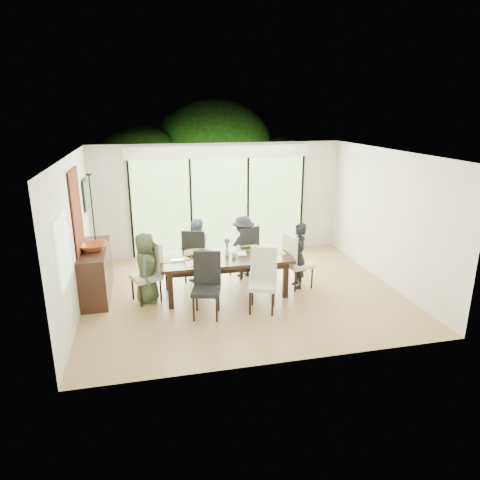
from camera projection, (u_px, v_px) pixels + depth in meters
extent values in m
cube|color=olive|center=(243.00, 292.00, 8.42)|extent=(6.00, 5.00, 0.01)
cube|color=white|center=(243.00, 153.00, 7.62)|extent=(6.00, 5.00, 0.01)
cube|color=beige|center=(219.00, 200.00, 10.36)|extent=(6.00, 0.02, 2.70)
cube|color=silver|center=(286.00, 274.00, 5.68)|extent=(6.00, 0.02, 2.70)
cube|color=silver|center=(74.00, 236.00, 7.39)|extent=(0.02, 5.00, 2.70)
cube|color=beige|center=(387.00, 217.00, 8.65)|extent=(0.02, 5.00, 2.70)
cube|color=#598C3F|center=(220.00, 206.00, 10.37)|extent=(4.20, 0.02, 2.30)
cube|color=white|center=(219.00, 152.00, 9.98)|extent=(4.40, 0.06, 0.28)
cube|color=black|center=(131.00, 210.00, 9.92)|extent=(0.05, 0.04, 2.30)
cube|color=black|center=(191.00, 207.00, 10.21)|extent=(0.05, 0.04, 2.30)
cube|color=black|center=(248.00, 205.00, 10.51)|extent=(0.05, 0.04, 2.30)
cube|color=black|center=(302.00, 202.00, 10.80)|extent=(0.05, 0.04, 2.30)
cube|color=#8CAD7F|center=(64.00, 249.00, 6.23)|extent=(0.02, 0.90, 1.00)
cube|color=brown|center=(214.00, 244.00, 11.60)|extent=(6.00, 1.80, 0.10)
cube|color=brown|center=(209.00, 215.00, 12.17)|extent=(6.00, 0.08, 0.06)
sphere|color=#14380F|center=(143.00, 181.00, 12.46)|extent=(3.20, 3.20, 3.20)
sphere|color=#14380F|center=(213.00, 164.00, 13.38)|extent=(4.00, 4.00, 4.00)
sphere|color=#14380F|center=(276.00, 183.00, 13.17)|extent=(2.80, 2.80, 2.80)
sphere|color=#14380F|center=(180.00, 168.00, 13.87)|extent=(3.60, 3.60, 3.60)
cube|color=black|center=(225.00, 258.00, 8.15)|extent=(2.46, 1.13, 0.06)
cube|color=black|center=(225.00, 262.00, 8.18)|extent=(2.26, 0.92, 0.10)
cube|color=black|center=(171.00, 290.00, 7.64)|extent=(0.09, 0.09, 0.71)
cube|color=black|center=(286.00, 280.00, 8.09)|extent=(0.09, 0.09, 0.71)
cube|color=black|center=(168.00, 273.00, 8.44)|extent=(0.09, 0.09, 0.71)
cube|color=black|center=(272.00, 264.00, 8.89)|extent=(0.09, 0.09, 0.71)
imported|color=#3C4930|center=(146.00, 267.00, 7.86)|extent=(0.49, 0.68, 1.32)
imported|color=black|center=(298.00, 256.00, 8.49)|extent=(0.42, 0.64, 1.32)
imported|color=#7A8EB1|center=(196.00, 250.00, 8.85)|extent=(0.69, 0.52, 1.32)
imported|color=#262132|center=(243.00, 246.00, 9.06)|extent=(0.70, 0.53, 1.32)
cube|color=#8EA73B|center=(175.00, 260.00, 7.94)|extent=(0.45, 0.33, 0.01)
cube|color=#A4B841|center=(273.00, 252.00, 8.34)|extent=(0.45, 0.33, 0.01)
cube|color=#A5C546|center=(199.00, 251.00, 8.42)|extent=(0.45, 0.33, 0.01)
cube|color=#8FB03E|center=(248.00, 248.00, 8.63)|extent=(0.45, 0.33, 0.01)
cube|color=white|center=(198.00, 263.00, 7.75)|extent=(0.45, 0.33, 0.01)
cube|color=black|center=(204.00, 251.00, 8.39)|extent=(0.27, 0.18, 0.01)
cube|color=black|center=(246.00, 248.00, 8.57)|extent=(0.25, 0.17, 0.01)
cube|color=white|center=(261.00, 254.00, 8.24)|extent=(0.31, 0.23, 0.00)
cube|color=white|center=(198.00, 263.00, 7.74)|extent=(0.27, 0.27, 0.02)
cube|color=orange|center=(198.00, 262.00, 7.74)|extent=(0.21, 0.21, 0.01)
cylinder|color=silver|center=(227.00, 252.00, 8.18)|extent=(0.08, 0.08, 0.12)
cylinder|color=#337226|center=(227.00, 246.00, 8.15)|extent=(0.04, 0.04, 0.16)
sphere|color=#4B59BD|center=(227.00, 241.00, 8.12)|extent=(0.11, 0.11, 0.11)
imported|color=silver|center=(181.00, 260.00, 7.87)|extent=(0.37, 0.27, 0.03)
imported|color=white|center=(187.00, 254.00, 8.12)|extent=(0.18, 0.18, 0.10)
imported|color=white|center=(234.00, 255.00, 8.07)|extent=(0.13, 0.13, 0.09)
imported|color=white|center=(264.00, 249.00, 8.39)|extent=(0.16, 0.16, 0.10)
imported|color=white|center=(237.00, 254.00, 8.24)|extent=(0.19, 0.25, 0.02)
cube|color=black|center=(96.00, 272.00, 8.18)|extent=(0.47, 1.68, 0.95)
imported|color=#9B4621|center=(93.00, 247.00, 7.93)|extent=(0.50, 0.50, 0.12)
cylinder|color=black|center=(96.00, 242.00, 8.36)|extent=(0.11, 0.11, 0.04)
cylinder|color=black|center=(92.00, 209.00, 8.16)|extent=(0.03, 0.03, 1.32)
cylinder|color=black|center=(89.00, 174.00, 7.97)|extent=(0.11, 0.11, 0.03)
cylinder|color=silver|center=(88.00, 171.00, 7.95)|extent=(0.04, 0.04, 0.11)
cube|color=maroon|center=(77.00, 211.00, 7.67)|extent=(0.02, 1.00, 1.50)
cube|color=black|center=(85.00, 195.00, 8.86)|extent=(0.03, 0.55, 0.65)
cube|color=#1C575A|center=(86.00, 195.00, 8.87)|extent=(0.01, 0.45, 0.55)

